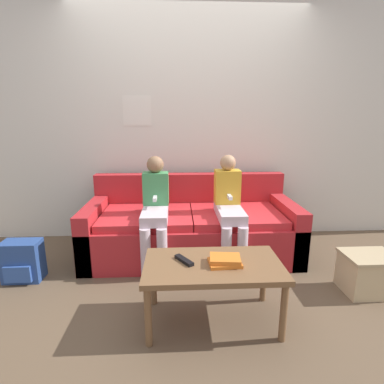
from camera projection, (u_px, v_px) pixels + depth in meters
ground_plane at (194, 280)px, 2.56m from camera, size 10.00×10.00×0.00m
wall_back at (189, 123)px, 3.32m from camera, size 8.00×0.06×2.60m
couch at (191, 228)px, 3.04m from camera, size 2.04×0.89×0.76m
coffee_table at (213, 270)px, 1.97m from camera, size 0.90×0.51×0.43m
person_left at (155, 207)px, 2.75m from camera, size 0.24×0.60×1.01m
person_right at (229, 206)px, 2.78m from camera, size 0.24×0.60×1.01m
tv_remote at (184, 260)px, 1.97m from camera, size 0.13×0.16×0.02m
book_stack at (225, 261)px, 1.93m from camera, size 0.22×0.17×0.05m
storage_box at (368, 273)px, 2.36m from camera, size 0.40×0.32×0.32m
backpack at (23, 261)px, 2.53m from camera, size 0.31×0.21×0.35m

